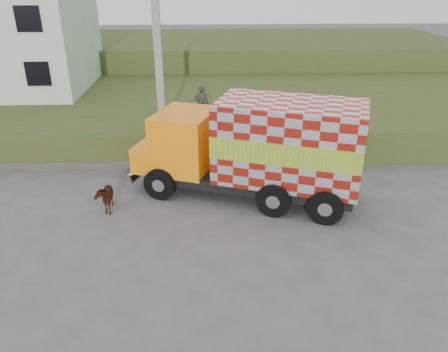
{
  "coord_description": "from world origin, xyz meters",
  "views": [
    {
      "loc": [
        0.85,
        -13.29,
        7.77
      ],
      "look_at": [
        1.45,
        0.41,
        1.3
      ],
      "focal_mm": 35.0,
      "sensor_mm": 36.0,
      "label": 1
    }
  ],
  "objects_px": {
    "cargo_truck": "(258,148)",
    "pedestrian": "(202,104)",
    "utility_pole": "(159,71)",
    "cow": "(105,196)"
  },
  "relations": [
    {
      "from": "cargo_truck",
      "to": "pedestrian",
      "type": "distance_m",
      "value": 4.73
    },
    {
      "from": "utility_pole",
      "to": "cow",
      "type": "xyz_separation_m",
      "value": [
        -1.78,
        -4.07,
        -3.54
      ]
    },
    {
      "from": "utility_pole",
      "to": "cow",
      "type": "height_order",
      "value": "utility_pole"
    },
    {
      "from": "cow",
      "to": "pedestrian",
      "type": "height_order",
      "value": "pedestrian"
    },
    {
      "from": "utility_pole",
      "to": "cargo_truck",
      "type": "xyz_separation_m",
      "value": [
        3.72,
        -3.22,
        -2.15
      ]
    },
    {
      "from": "pedestrian",
      "to": "cargo_truck",
      "type": "bearing_deg",
      "value": 122.92
    },
    {
      "from": "utility_pole",
      "to": "pedestrian",
      "type": "height_order",
      "value": "utility_pole"
    },
    {
      "from": "cargo_truck",
      "to": "pedestrian",
      "type": "relative_size",
      "value": 4.99
    },
    {
      "from": "cargo_truck",
      "to": "pedestrian",
      "type": "xyz_separation_m",
      "value": [
        -2.04,
        4.24,
        0.46
      ]
    },
    {
      "from": "pedestrian",
      "to": "utility_pole",
      "type": "bearing_deg",
      "value": 38.51
    }
  ]
}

